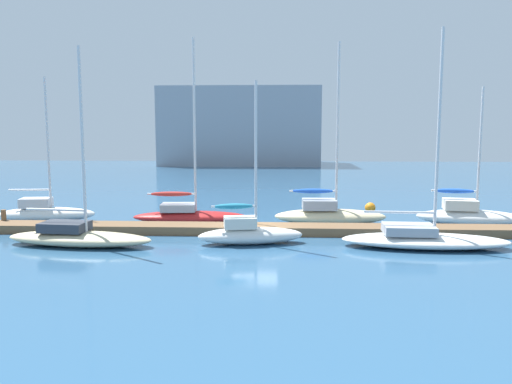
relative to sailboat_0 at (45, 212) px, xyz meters
name	(u,v)px	position (x,y,z in m)	size (l,w,h in m)	color
ground_plane	(254,233)	(12.85, -2.92, -0.59)	(120.00, 120.00, 0.00)	#2D567A
dock_pier	(254,229)	(12.85, -2.92, -0.36)	(29.21, 1.70, 0.47)	brown
dock_piling_near_end	(4,219)	(-1.35, -2.21, -0.06)	(0.28, 0.28, 1.07)	brown
sailboat_0	(45,212)	(0.00, 0.00, 0.00)	(5.93, 2.32, 8.64)	white
sailboat_1	(78,236)	(4.48, -6.17, -0.10)	(7.37, 2.71, 9.41)	beige
sailboat_2	(188,214)	(8.76, -0.02, -0.03)	(6.90, 2.28, 10.82)	#B21E1E
sailboat_3	(249,232)	(12.71, -5.42, 0.00)	(5.33, 2.35, 7.88)	white
sailboat_4	(329,214)	(17.11, 0.00, 0.03)	(6.59, 2.23, 10.51)	beige
sailboat_5	(423,238)	(21.03, -5.79, -0.13)	(7.98, 2.92, 10.16)	white
sailboat_6	(469,215)	(25.27, 0.00, 0.02)	(6.35, 3.00, 7.98)	white
mooring_buoy_orange	(370,208)	(20.26, 4.04, -0.24)	(0.71, 0.71, 0.71)	orange
harbor_building_distant	(241,127)	(8.16, 50.16, 5.28)	(24.10, 12.49, 11.74)	#9399A3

